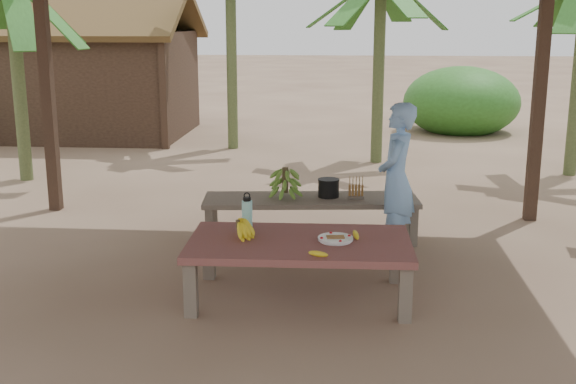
# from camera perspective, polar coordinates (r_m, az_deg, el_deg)

# --- Properties ---
(ground) EXTENTS (80.00, 80.00, 0.00)m
(ground) POSITION_cam_1_polar(r_m,az_deg,el_deg) (6.34, -1.83, -7.25)
(ground) COLOR brown
(ground) RESTS_ON ground
(work_table) EXTENTS (1.82, 1.04, 0.50)m
(work_table) POSITION_cam_1_polar(r_m,az_deg,el_deg) (5.87, 0.93, -4.44)
(work_table) COLOR brown
(work_table) RESTS_ON ground
(bench) EXTENTS (2.25, 0.80, 0.45)m
(bench) POSITION_cam_1_polar(r_m,az_deg,el_deg) (7.45, 1.81, -0.87)
(bench) COLOR brown
(bench) RESTS_ON ground
(ripe_banana_bunch) EXTENTS (0.30, 0.27, 0.16)m
(ripe_banana_bunch) POSITION_cam_1_polar(r_m,az_deg,el_deg) (5.92, -3.98, -2.85)
(ripe_banana_bunch) COLOR yellow
(ripe_banana_bunch) RESTS_ON work_table
(plate) EXTENTS (0.29, 0.29, 0.04)m
(plate) POSITION_cam_1_polar(r_m,az_deg,el_deg) (5.84, 3.77, -3.72)
(plate) COLOR white
(plate) RESTS_ON work_table
(loose_banana_front) EXTENTS (0.15, 0.05, 0.04)m
(loose_banana_front) POSITION_cam_1_polar(r_m,az_deg,el_deg) (5.46, 2.40, -4.91)
(loose_banana_front) COLOR yellow
(loose_banana_front) RESTS_ON work_table
(loose_banana_side) EXTENTS (0.07, 0.17, 0.04)m
(loose_banana_side) POSITION_cam_1_polar(r_m,az_deg,el_deg) (5.95, 5.39, -3.39)
(loose_banana_side) COLOR yellow
(loose_banana_side) RESTS_ON work_table
(water_flask) EXTENTS (0.09, 0.09, 0.33)m
(water_flask) POSITION_cam_1_polar(r_m,az_deg,el_deg) (6.11, -3.25, -1.76)
(water_flask) COLOR #44D6CB
(water_flask) RESTS_ON work_table
(green_banana_stalk) EXTENTS (0.32, 0.32, 0.34)m
(green_banana_stalk) POSITION_cam_1_polar(r_m,az_deg,el_deg) (7.39, -0.22, 0.80)
(green_banana_stalk) COLOR #598C2D
(green_banana_stalk) RESTS_ON bench
(cooking_pot) EXTENTS (0.21, 0.21, 0.18)m
(cooking_pot) POSITION_cam_1_polar(r_m,az_deg,el_deg) (7.46, 3.22, 0.29)
(cooking_pot) COLOR black
(cooking_pot) RESTS_ON bench
(skewer_rack) EXTENTS (0.19, 0.10, 0.24)m
(skewer_rack) POSITION_cam_1_polar(r_m,az_deg,el_deg) (7.39, 5.40, 0.36)
(skewer_rack) COLOR #A57F47
(skewer_rack) RESTS_ON bench
(woman) EXTENTS (0.47, 0.61, 1.48)m
(woman) POSITION_cam_1_polar(r_m,az_deg,el_deg) (7.07, 8.56, 1.06)
(woman) COLOR #7CADEB
(woman) RESTS_ON ground
(hut) EXTENTS (4.40, 3.43, 2.85)m
(hut) POSITION_cam_1_polar(r_m,az_deg,el_deg) (14.86, -15.95, 8.63)
(hut) COLOR black
(hut) RESTS_ON ground
(banana_plant_w) EXTENTS (1.80, 1.80, 2.96)m
(banana_plant_w) POSITION_cam_1_polar(r_m,az_deg,el_deg) (10.76, -21.00, 13.92)
(banana_plant_w) COLOR #596638
(banana_plant_w) RESTS_ON ground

